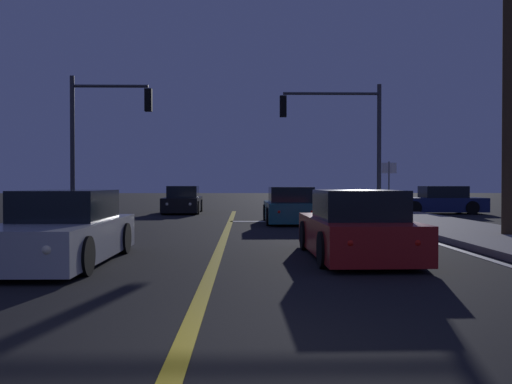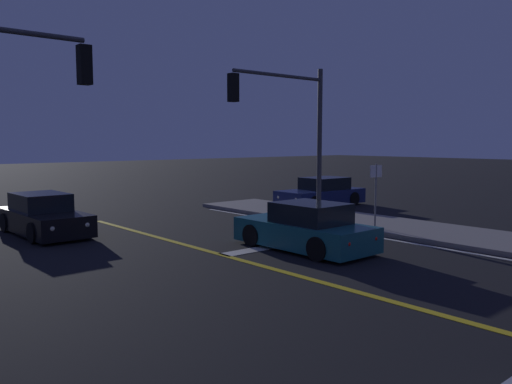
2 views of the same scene
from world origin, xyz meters
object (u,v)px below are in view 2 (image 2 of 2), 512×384
(car_far_approaching_navy, at_px, (322,194))
(car_mid_block_black, at_px, (43,217))
(traffic_signal_near_right, at_px, (290,119))
(street_sign_corner, at_px, (376,186))
(car_side_waiting_teal, at_px, (305,229))

(car_far_approaching_navy, bearing_deg, car_mid_block_black, 86.87)
(car_far_approaching_navy, xyz_separation_m, traffic_signal_near_right, (-5.26, -3.18, 3.25))
(traffic_signal_near_right, bearing_deg, street_sign_corner, 114.35)
(car_side_waiting_teal, height_order, street_sign_corner, street_sign_corner)
(car_side_waiting_teal, bearing_deg, traffic_signal_near_right, 51.46)
(car_side_waiting_teal, distance_m, traffic_signal_near_right, 5.19)
(street_sign_corner, bearing_deg, car_far_approaching_navy, 56.25)
(car_side_waiting_teal, xyz_separation_m, traffic_signal_near_right, (2.50, 3.19, 3.25))
(traffic_signal_near_right, bearing_deg, car_far_approaching_navy, -148.87)
(car_mid_block_black, relative_size, street_sign_corner, 1.89)
(car_side_waiting_teal, distance_m, car_far_approaching_navy, 10.03)
(car_mid_block_black, distance_m, traffic_signal_near_right, 8.94)
(car_far_approaching_navy, height_order, street_sign_corner, street_sign_corner)
(car_mid_block_black, distance_m, car_side_waiting_teal, 8.70)
(car_side_waiting_teal, bearing_deg, car_far_approaching_navy, 38.89)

